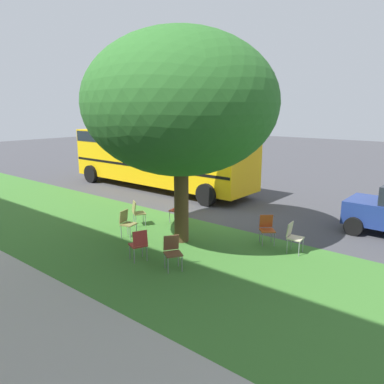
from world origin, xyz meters
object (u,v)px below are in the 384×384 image
Objects in this scene: chair_2 at (127,221)px; chair_6 at (172,250)px; chair_0 at (293,235)px; chair_1 at (178,208)px; chair_3 at (267,227)px; chair_5 at (137,211)px; school_bus at (158,154)px; street_tree at (181,104)px; chair_4 at (139,243)px.

chair_2 is 1.00× the size of chair_6.
chair_0 is 1.00× the size of chair_1.
chair_3 is 1.00× the size of chair_5.
chair_5 is 6.31m from school_bus.
chair_2 is at bearing -17.56° from chair_6.
chair_2 is (0.22, 2.22, 0.00)m from chair_1.
street_tree is 4.11m from chair_4.
street_tree reaches higher than chair_0.
chair_6 is at bearing -169.39° from chair_4.
chair_1 is at bearing -45.27° from street_tree.
chair_6 is at bearing 162.44° from chair_2.
chair_0 is at bearing -168.31° from chair_5.
school_bus reaches higher than chair_6.
school_bus is at bearing -49.01° from chair_4.
chair_1 is at bearing 1.47° from chair_3.
chair_1 is 1.00× the size of chair_4.
street_tree is 4.05m from chair_2.
street_tree is at bearing 22.70° from chair_0.
chair_2 is at bearing 126.34° from school_bus.
chair_6 is (0.97, 3.18, 0.00)m from chair_3.
street_tree is 7.08× the size of chair_4.
school_bus is (9.03, -3.83, 1.24)m from chair_0.
chair_6 is (-2.75, 0.87, 0.00)m from chair_2.
chair_0 is at bearing -157.30° from street_tree.
chair_6 is at bearing 73.02° from chair_3.
street_tree is at bearing 34.21° from chair_3.
chair_4 is 1.00× the size of chair_6.
chair_2 is 1.00× the size of chair_4.
school_bus is at bearing -24.27° from chair_3.
chair_0 is 1.00× the size of chair_3.
chair_5 is (5.29, 1.09, 0.00)m from chair_0.
chair_3 is 4.55m from chair_5.
chair_2 is at bearing 121.84° from chair_5.
chair_3 is at bearing -163.77° from chair_5.
street_tree is at bearing -151.77° from chair_2.
school_bus is at bearing -43.75° from chair_6.
chair_3 is at bearing -106.98° from chair_6.
street_tree reaches higher than chair_3.
chair_1 is at bearing -1.10° from chair_0.
street_tree reaches higher than chair_1.
chair_2 is (4.65, 2.13, 0.00)m from chair_0.
chair_1 is 1.46m from chair_5.
school_bus reaches higher than chair_2.
chair_2 and chair_6 have the same top height.
chair_0 is 1.00× the size of chair_6.
street_tree reaches higher than chair_6.
chair_5 is at bearing -29.32° from chair_6.
school_bus is at bearing -40.65° from street_tree.
chair_5 is at bearing 16.23° from chair_3.
chair_3 is (-2.15, -1.46, -3.63)m from street_tree.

